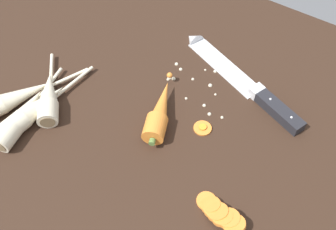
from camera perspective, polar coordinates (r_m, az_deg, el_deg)
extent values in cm
cube|color=#332116|center=(76.60, 0.85, -0.61)|extent=(120.00, 90.00, 4.00)
cube|color=silver|center=(84.26, 8.49, 7.36)|extent=(20.32, 10.86, 0.50)
cone|color=silver|center=(90.18, 3.77, 11.53)|extent=(4.16, 4.74, 3.96)
cube|color=silver|center=(79.30, 13.28, 3.52)|extent=(2.87, 3.44, 2.20)
cube|color=#232328|center=(77.03, 16.57, 0.50)|extent=(11.30, 6.33, 2.20)
sphere|color=silver|center=(77.13, 15.30, 2.34)|extent=(0.50, 0.50, 0.50)
sphere|color=silver|center=(75.37, 18.25, -0.35)|extent=(0.50, 0.50, 0.50)
cylinder|color=orange|center=(70.22, -1.88, -2.05)|extent=(5.82, 6.18, 4.20)
cone|color=orange|center=(73.69, -0.92, 1.62)|extent=(8.39, 12.40, 3.99)
sphere|color=orange|center=(78.88, 0.25, 6.07)|extent=(1.20, 1.20, 1.20)
cylinder|color=#5B7F3D|center=(68.55, -2.42, -4.10)|extent=(1.50, 1.40, 1.20)
cylinder|color=beige|center=(76.14, -17.78, 0.32)|extent=(6.07, 6.09, 4.00)
cone|color=beige|center=(80.28, -17.62, 3.88)|extent=(8.39, 8.55, 3.80)
cylinder|color=beige|center=(85.42, -17.32, 6.74)|extent=(6.60, 6.90, 0.70)
cylinder|color=#7A6647|center=(74.73, -17.85, -1.06)|extent=(2.24, 2.15, 2.80)
cone|color=beige|center=(80.88, -20.53, 3.19)|extent=(7.11, 10.61, 3.80)
cylinder|color=beige|center=(82.34, -15.39, 5.23)|extent=(4.50, 10.25, 0.70)
cylinder|color=beige|center=(76.32, -22.46, -1.65)|extent=(4.28, 5.72, 4.00)
cone|color=beige|center=(78.16, -18.25, 1.92)|extent=(4.30, 9.99, 3.80)
cylinder|color=beige|center=(81.41, -14.04, 4.95)|extent=(1.24, 10.64, 0.70)
cylinder|color=#7A6647|center=(75.83, -24.02, -2.98)|extent=(2.81, 0.44, 2.80)
cylinder|color=beige|center=(75.54, -23.28, -2.86)|extent=(5.13, 5.93, 4.00)
cone|color=beige|center=(78.28, -20.45, 1.10)|extent=(5.92, 9.72, 3.80)
cylinder|color=beige|center=(82.28, -17.61, 4.44)|extent=(3.10, 9.68, 0.70)
cylinder|color=orange|center=(65.16, 5.89, -12.81)|extent=(3.47, 3.47, 0.70)
cylinder|color=orange|center=(64.63, 6.51, -13.45)|extent=(3.55, 3.46, 2.10)
cylinder|color=orange|center=(64.15, 6.93, -13.96)|extent=(3.54, 3.46, 1.72)
cylinder|color=orange|center=(63.73, 7.54, -14.41)|extent=(3.80, 3.72, 2.29)
cylinder|color=orange|center=(63.26, 8.24, -15.05)|extent=(3.68, 3.59, 1.98)
cylinder|color=orange|center=(63.03, 9.20, -15.26)|extent=(3.86, 3.78, 1.94)
cylinder|color=orange|center=(62.53, 10.03, -16.06)|extent=(3.83, 3.74, 2.10)
cylinder|color=orange|center=(72.74, 5.27, -1.93)|extent=(3.52, 3.52, 0.70)
cylinder|color=#FF9E2B|center=(72.52, 5.29, -1.80)|extent=(1.48, 1.48, 0.16)
sphere|color=beige|center=(76.26, 5.55, 1.61)|extent=(0.74, 0.74, 0.74)
sphere|color=beige|center=(80.89, 3.81, 5.59)|extent=(0.65, 0.65, 0.65)
sphere|color=beige|center=(82.89, 7.19, 6.74)|extent=(0.75, 0.75, 0.75)
sphere|color=beige|center=(83.08, 5.70, 6.93)|extent=(0.48, 0.48, 0.48)
sphere|color=beige|center=(78.51, 7.23, 3.23)|extent=(0.51, 0.51, 0.51)
sphere|color=beige|center=(74.84, 8.24, -0.24)|extent=(0.63, 0.63, 0.63)
sphere|color=beige|center=(82.74, 1.95, 7.12)|extent=(0.78, 0.78, 0.78)
sphere|color=beige|center=(79.91, 6.47, 4.67)|extent=(0.87, 0.87, 0.87)
sphere|color=beige|center=(74.97, 6.35, 0.30)|extent=(0.77, 0.77, 0.77)
sphere|color=beige|center=(80.65, 0.01, 5.56)|extent=(0.64, 0.64, 0.64)
sphere|color=beige|center=(83.84, 1.31, 7.91)|extent=(0.82, 0.82, 0.82)
sphere|color=beige|center=(80.71, 0.87, 5.72)|extent=(0.88, 0.88, 0.88)
sphere|color=beige|center=(77.37, 2.51, 2.79)|extent=(0.60, 0.60, 0.60)
sphere|color=beige|center=(80.85, 0.19, 5.82)|extent=(0.86, 0.86, 0.86)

